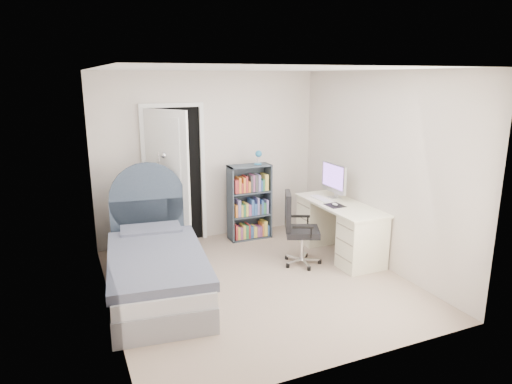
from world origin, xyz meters
name	(u,v)px	position (x,y,z in m)	size (l,w,h in m)	color
room_shell	(258,182)	(0.00, 0.00, 1.25)	(3.50, 3.70, 2.60)	gray
door	(170,178)	(-0.67, 1.55, 1.03)	(0.92, 0.71, 2.06)	black
bed	(156,265)	(-1.16, 0.28, 0.30)	(1.26, 2.27, 1.34)	gray
nightstand	(144,226)	(-1.06, 1.62, 0.36)	(0.37, 0.37, 0.55)	#D6AB83
floor_lamp	(163,213)	(-0.82, 1.39, 0.59)	(0.21, 0.21, 1.44)	silver
bookcase	(250,204)	(0.52, 1.47, 0.54)	(0.64, 0.27, 1.36)	#3C4651
desk	(339,226)	(1.40, 0.39, 0.40)	(0.60, 1.50, 1.23)	#F5EFCD
office_chair	(297,225)	(0.69, 0.31, 0.53)	(0.57, 0.57, 0.97)	silver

